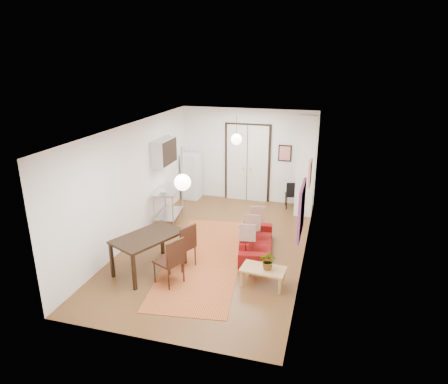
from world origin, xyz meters
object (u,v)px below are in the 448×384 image
(fridge, at_px, (192,176))
(dining_chair_near, at_px, (183,240))
(kitchen_counter, at_px, (169,200))
(dining_chair_far, at_px, (170,254))
(black_side_chair, at_px, (292,191))
(sofa, at_px, (256,242))
(coffee_table, at_px, (263,271))
(dining_table, at_px, (148,239))

(fridge, bearing_deg, dining_chair_near, -69.32)
(kitchen_counter, xyz_separation_m, dining_chair_far, (1.31, -2.97, 0.00))
(kitchen_counter, distance_m, dining_chair_far, 3.25)
(black_side_chair, bearing_deg, sofa, 68.94)
(sofa, xyz_separation_m, dining_chair_far, (-1.45, -1.69, 0.32))
(coffee_table, relative_size, fridge, 0.62)
(dining_chair_near, xyz_separation_m, black_side_chair, (1.90, 4.22, -0.10))
(fridge, relative_size, dining_table, 0.87)
(sofa, distance_m, fridge, 4.21)
(coffee_table, distance_m, dining_chair_near, 1.92)
(coffee_table, height_order, dining_table, dining_table)
(fridge, height_order, black_side_chair, fridge)
(kitchen_counter, xyz_separation_m, dining_table, (0.71, -2.73, 0.14))
(coffee_table, distance_m, fridge, 5.55)
(dining_chair_far, height_order, black_side_chair, dining_chair_far)
(sofa, distance_m, dining_chair_far, 2.25)
(sofa, bearing_deg, dining_chair_far, 131.40)
(dining_chair_near, bearing_deg, black_side_chair, -179.50)
(dining_table, relative_size, dining_chair_far, 1.68)
(black_side_chair, bearing_deg, dining_chair_far, 55.82)
(coffee_table, relative_size, dining_table, 0.54)
(sofa, bearing_deg, dining_chair_near, 116.32)
(dining_table, relative_size, dining_chair_near, 1.68)
(dining_table, distance_m, black_side_chair, 5.31)
(black_side_chair, bearing_deg, coffee_table, 76.39)
(kitchen_counter, distance_m, fridge, 1.88)
(coffee_table, bearing_deg, black_side_chair, 89.44)
(sofa, bearing_deg, fridge, 33.11)
(kitchen_counter, bearing_deg, sofa, -33.02)
(coffee_table, distance_m, dining_table, 2.49)
(dining_chair_far, bearing_deg, coffee_table, 123.98)
(fridge, relative_size, dining_chair_far, 1.45)
(dining_chair_far, bearing_deg, black_side_chair, -176.37)
(sofa, relative_size, coffee_table, 1.99)
(dining_chair_near, bearing_deg, coffee_table, 102.65)
(kitchen_counter, relative_size, fridge, 0.85)
(coffee_table, bearing_deg, dining_chair_far, -170.77)
(dining_chair_near, bearing_deg, dining_table, -28.22)
(sofa, relative_size, dining_chair_near, 1.79)
(dining_chair_near, distance_m, dining_chair_far, 0.70)
(kitchen_counter, xyz_separation_m, black_side_chair, (3.21, 1.95, -0.10))
(dining_chair_near, bearing_deg, kitchen_counter, -125.35)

